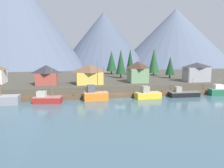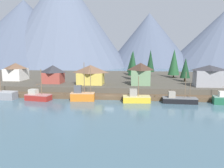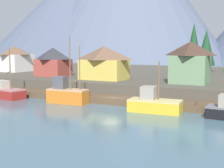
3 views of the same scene
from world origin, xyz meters
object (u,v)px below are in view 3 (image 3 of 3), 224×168
house_green (190,62)px  house_red (53,61)px  fishing_boat_yellow (154,104)px  conifer_mid_left (194,46)px  house_yellow (104,62)px  conifer_near_right (206,48)px  fishing_boat_orange (67,94)px  house_white (15,58)px  fishing_boat_red (6,92)px

house_green → house_red: bearing=178.4°
fishing_boat_yellow → conifer_mid_left: (-0.91, 26.04, 7.50)m
house_red → house_yellow: bearing=-6.7°
house_yellow → house_red: size_ratio=1.31×
conifer_near_right → conifer_mid_left: (0.40, -15.69, 0.30)m
fishing_boat_orange → house_yellow: 12.77m
fishing_boat_yellow → house_green: 13.97m
house_white → conifer_near_right: conifer_near_right is taller
house_yellow → conifer_near_right: conifer_near_right is taller
house_green → house_yellow: 15.45m
house_red → house_green: bearing=-1.6°
conifer_near_right → conifer_mid_left: bearing=-88.5°
house_white → house_yellow: bearing=-14.6°
fishing_boat_red → conifer_near_right: size_ratio=0.80×
house_green → conifer_near_right: conifer_near_right is taller
house_yellow → house_red: (-12.68, 1.48, -0.12)m
fishing_boat_yellow → house_white: size_ratio=0.94×
house_white → house_yellow: (28.89, -7.54, -0.07)m
fishing_boat_yellow → house_yellow: (-13.95, 12.33, 4.48)m
fishing_boat_red → fishing_boat_orange: size_ratio=0.82×
fishing_boat_orange → fishing_boat_yellow: 13.79m
fishing_boat_orange → conifer_near_right: (12.47, 41.45, 6.91)m
fishing_boat_yellow → conifer_mid_left: 27.11m
fishing_boat_orange → conifer_mid_left: conifer_mid_left is taller
house_green → fishing_boat_orange: bearing=-140.1°
house_yellow → house_red: bearing=173.3°
fishing_boat_red → fishing_boat_orange: fishing_boat_orange is taller
house_red → house_white: bearing=159.5°
fishing_boat_yellow → conifer_near_right: conifer_near_right is taller
house_red → conifer_near_right: bearing=47.8°
fishing_boat_red → house_red: 14.83m
fishing_boat_orange → fishing_boat_yellow: bearing=-5.3°
fishing_boat_orange → house_red: bearing=129.3°
fishing_boat_orange → conifer_mid_left: bearing=59.3°
fishing_boat_red → house_red: (-1.18, 14.10, 4.45)m
fishing_boat_orange → house_yellow: size_ratio=1.19×
conifer_near_right → house_white: bearing=-152.2°
house_white → fishing_boat_yellow: bearing=-24.9°
house_yellow → conifer_mid_left: bearing=46.4°
fishing_boat_red → house_red: size_ratio=1.28×
fishing_boat_yellow → house_white: bearing=151.2°
fishing_boat_yellow → house_yellow: size_ratio=0.83×
fishing_boat_yellow → conifer_mid_left: bearing=88.1°
fishing_boat_red → fishing_boat_orange: bearing=12.3°
house_yellow → fishing_boat_red: bearing=-132.4°
house_white → house_green: bearing=-8.8°
fishing_boat_yellow → house_red: 30.32m
fishing_boat_red → house_white: house_white is taller
fishing_boat_red → fishing_boat_yellow: fishing_boat_red is taller
fishing_boat_red → house_yellow: 17.67m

